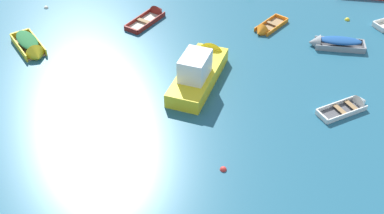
{
  "coord_description": "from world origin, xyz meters",
  "views": [
    {
      "loc": [
        -4.85,
        1.25,
        17.94
      ],
      "look_at": [
        0.0,
        22.33,
        0.15
      ],
      "focal_mm": 44.69,
      "sensor_mm": 36.0,
      "label": 1
    }
  ],
  "objects_px": {
    "mooring_buoy_central": "(347,20)",
    "mooring_buoy_between_boats_left": "(223,170)",
    "rowboat_white_far_left": "(354,105)",
    "mooring_buoy_far_field": "(46,8)",
    "rowboat_maroon_near_camera": "(154,15)",
    "rowboat_grey_near_right": "(331,43)",
    "rowboat_yellow_foreground_center": "(31,47)",
    "rowboat_orange_back_row_right": "(264,30)",
    "motor_launch_yellow_midfield_right": "(201,69)"
  },
  "relations": [
    {
      "from": "rowboat_white_far_left",
      "to": "mooring_buoy_far_field",
      "type": "bearing_deg",
      "value": 136.65
    },
    {
      "from": "rowboat_yellow_foreground_center",
      "to": "motor_launch_yellow_midfield_right",
      "type": "height_order",
      "value": "motor_launch_yellow_midfield_right"
    },
    {
      "from": "rowboat_yellow_foreground_center",
      "to": "rowboat_orange_back_row_right",
      "type": "distance_m",
      "value": 16.56
    },
    {
      "from": "motor_launch_yellow_midfield_right",
      "to": "rowboat_maroon_near_camera",
      "type": "bearing_deg",
      "value": 100.4
    },
    {
      "from": "rowboat_orange_back_row_right",
      "to": "rowboat_maroon_near_camera",
      "type": "xyz_separation_m",
      "value": [
        -7.53,
        4.0,
        0.02
      ]
    },
    {
      "from": "rowboat_orange_back_row_right",
      "to": "rowboat_grey_near_right",
      "type": "height_order",
      "value": "rowboat_grey_near_right"
    },
    {
      "from": "rowboat_grey_near_right",
      "to": "mooring_buoy_between_boats_left",
      "type": "relative_size",
      "value": 11.25
    },
    {
      "from": "motor_launch_yellow_midfield_right",
      "to": "mooring_buoy_far_field",
      "type": "distance_m",
      "value": 15.38
    },
    {
      "from": "rowboat_white_far_left",
      "to": "mooring_buoy_far_field",
      "type": "distance_m",
      "value": 24.45
    },
    {
      "from": "mooring_buoy_between_boats_left",
      "to": "rowboat_yellow_foreground_center",
      "type": "bearing_deg",
      "value": 125.88
    },
    {
      "from": "motor_launch_yellow_midfield_right",
      "to": "rowboat_white_far_left",
      "type": "bearing_deg",
      "value": -30.79
    },
    {
      "from": "mooring_buoy_central",
      "to": "mooring_buoy_between_boats_left",
      "type": "bearing_deg",
      "value": -136.4
    },
    {
      "from": "rowboat_white_far_left",
      "to": "rowboat_orange_back_row_right",
      "type": "bearing_deg",
      "value": 102.96
    },
    {
      "from": "rowboat_white_far_left",
      "to": "rowboat_orange_back_row_right",
      "type": "xyz_separation_m",
      "value": [
        -2.18,
        9.46,
        -0.01
      ]
    },
    {
      "from": "mooring_buoy_between_boats_left",
      "to": "mooring_buoy_far_field",
      "type": "distance_m",
      "value": 21.81
    },
    {
      "from": "mooring_buoy_far_field",
      "to": "mooring_buoy_central",
      "type": "xyz_separation_m",
      "value": [
        22.33,
        -7.12,
        0.0
      ]
    },
    {
      "from": "mooring_buoy_far_field",
      "to": "motor_launch_yellow_midfield_right",
      "type": "bearing_deg",
      "value": -51.04
    },
    {
      "from": "rowboat_yellow_foreground_center",
      "to": "motor_launch_yellow_midfield_right",
      "type": "xyz_separation_m",
      "value": [
        10.57,
        -5.62,
        0.39
      ]
    },
    {
      "from": "motor_launch_yellow_midfield_right",
      "to": "rowboat_grey_near_right",
      "type": "bearing_deg",
      "value": 9.52
    },
    {
      "from": "mooring_buoy_between_boats_left",
      "to": "rowboat_orange_back_row_right",
      "type": "bearing_deg",
      "value": 61.97
    },
    {
      "from": "rowboat_yellow_foreground_center",
      "to": "mooring_buoy_central",
      "type": "distance_m",
      "value": 23.27
    },
    {
      "from": "rowboat_white_far_left",
      "to": "motor_launch_yellow_midfield_right",
      "type": "xyz_separation_m",
      "value": [
        -8.13,
        4.84,
        0.61
      ]
    },
    {
      "from": "rowboat_grey_near_right",
      "to": "mooring_buoy_far_field",
      "type": "xyz_separation_m",
      "value": [
        -19.39,
        10.31,
        -0.33
      ]
    },
    {
      "from": "rowboat_orange_back_row_right",
      "to": "mooring_buoy_between_boats_left",
      "type": "distance_m",
      "value": 14.25
    },
    {
      "from": "rowboat_grey_near_right",
      "to": "motor_launch_yellow_midfield_right",
      "type": "bearing_deg",
      "value": -170.48
    },
    {
      "from": "rowboat_yellow_foreground_center",
      "to": "rowboat_grey_near_right",
      "type": "xyz_separation_m",
      "value": [
        20.31,
        -3.99,
        -0.04
      ]
    },
    {
      "from": "rowboat_maroon_near_camera",
      "to": "mooring_buoy_central",
      "type": "height_order",
      "value": "rowboat_maroon_near_camera"
    },
    {
      "from": "rowboat_white_far_left",
      "to": "rowboat_maroon_near_camera",
      "type": "height_order",
      "value": "rowboat_maroon_near_camera"
    },
    {
      "from": "rowboat_white_far_left",
      "to": "rowboat_grey_near_right",
      "type": "height_order",
      "value": "rowboat_grey_near_right"
    },
    {
      "from": "rowboat_orange_back_row_right",
      "to": "rowboat_maroon_near_camera",
      "type": "bearing_deg",
      "value": 152.0
    },
    {
      "from": "mooring_buoy_central",
      "to": "motor_launch_yellow_midfield_right",
      "type": "bearing_deg",
      "value": -159.18
    },
    {
      "from": "rowboat_white_far_left",
      "to": "mooring_buoy_between_boats_left",
      "type": "bearing_deg",
      "value": -160.63
    },
    {
      "from": "motor_launch_yellow_midfield_right",
      "to": "mooring_buoy_between_boats_left",
      "type": "height_order",
      "value": "motor_launch_yellow_midfield_right"
    },
    {
      "from": "rowboat_yellow_foreground_center",
      "to": "mooring_buoy_between_boats_left",
      "type": "distance_m",
      "value": 16.77
    },
    {
      "from": "rowboat_maroon_near_camera",
      "to": "mooring_buoy_central",
      "type": "relative_size",
      "value": 9.48
    },
    {
      "from": "motor_launch_yellow_midfield_right",
      "to": "rowboat_grey_near_right",
      "type": "xyz_separation_m",
      "value": [
        9.74,
        1.63,
        -0.43
      ]
    },
    {
      "from": "rowboat_yellow_foreground_center",
      "to": "rowboat_grey_near_right",
      "type": "relative_size",
      "value": 1.04
    },
    {
      "from": "mooring_buoy_far_field",
      "to": "mooring_buoy_central",
      "type": "relative_size",
      "value": 0.92
    },
    {
      "from": "rowboat_white_far_left",
      "to": "mooring_buoy_between_boats_left",
      "type": "distance_m",
      "value": 9.41
    },
    {
      "from": "rowboat_orange_back_row_right",
      "to": "rowboat_grey_near_right",
      "type": "relative_size",
      "value": 0.82
    },
    {
      "from": "rowboat_white_far_left",
      "to": "mooring_buoy_far_field",
      "type": "relative_size",
      "value": 9.94
    },
    {
      "from": "mooring_buoy_far_field",
      "to": "mooring_buoy_central",
      "type": "height_order",
      "value": "mooring_buoy_central"
    },
    {
      "from": "rowboat_maroon_near_camera",
      "to": "mooring_buoy_between_boats_left",
      "type": "distance_m",
      "value": 16.6
    },
    {
      "from": "rowboat_yellow_foreground_center",
      "to": "rowboat_grey_near_right",
      "type": "distance_m",
      "value": 20.7
    },
    {
      "from": "motor_launch_yellow_midfield_right",
      "to": "mooring_buoy_between_boats_left",
      "type": "relative_size",
      "value": 19.14
    },
    {
      "from": "mooring_buoy_between_boats_left",
      "to": "mooring_buoy_central",
      "type": "xyz_separation_m",
      "value": [
        13.42,
        12.78,
        0.0
      ]
    },
    {
      "from": "rowboat_maroon_near_camera",
      "to": "mooring_buoy_far_field",
      "type": "distance_m",
      "value": 8.73
    },
    {
      "from": "rowboat_orange_back_row_right",
      "to": "rowboat_yellow_foreground_center",
      "type": "bearing_deg",
      "value": 176.51
    },
    {
      "from": "rowboat_white_far_left",
      "to": "motor_launch_yellow_midfield_right",
      "type": "height_order",
      "value": "motor_launch_yellow_midfield_right"
    },
    {
      "from": "rowboat_white_far_left",
      "to": "rowboat_maroon_near_camera",
      "type": "distance_m",
      "value": 16.6
    }
  ]
}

